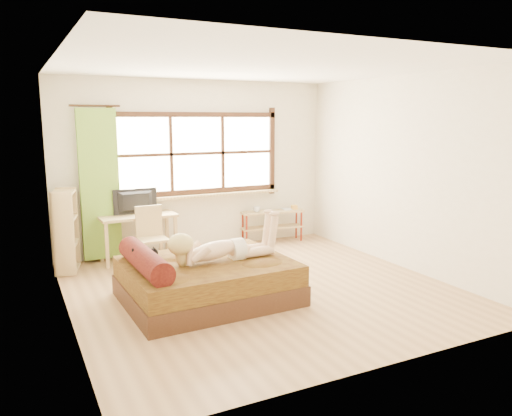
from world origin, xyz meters
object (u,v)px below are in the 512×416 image
kitten (143,257)px  pipe_shelf (273,219)px  bed (204,279)px  bookshelf (66,231)px  woman (221,237)px  desk (138,221)px  chair (151,233)px

kitten → pipe_shelf: bearing=34.7°
bed → kitten: 0.76m
bed → bookshelf: bookshelf is taller
woman → desk: bearing=100.9°
pipe_shelf → bookshelf: bookshelf is taller
desk → pipe_shelf: 2.36m
bookshelf → woman: bearing=-38.4°
woman → bookshelf: (-1.50, 1.94, -0.17)m
chair → bed: bearing=-85.7°
woman → bookshelf: 2.46m
desk → chair: 0.40m
desk → pipe_shelf: bearing=0.9°
woman → chair: 1.76m
desk → woman: bearing=-79.0°
woman → chair: bearing=100.5°
bed → pipe_shelf: size_ratio=1.74×
kitten → bookshelf: size_ratio=0.25×
chair → bookshelf: bearing=165.8°
woman → desk: (-0.48, 2.07, -0.15)m
chair → desk: bearing=102.8°
kitten → bookshelf: 1.90m
pipe_shelf → bookshelf: (-3.37, -0.25, 0.18)m
desk → chair: bearing=-77.2°
desk → kitten: bearing=-103.6°
bed → pipe_shelf: bed is taller
kitten → desk: bearing=76.4°
woman → bookshelf: bookshelf is taller
kitten → pipe_shelf: 3.42m
pipe_shelf → chair: bearing=-160.1°
kitten → chair: size_ratio=0.32×
kitten → chair: bearing=70.4°
pipe_shelf → bed: bearing=-126.3°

